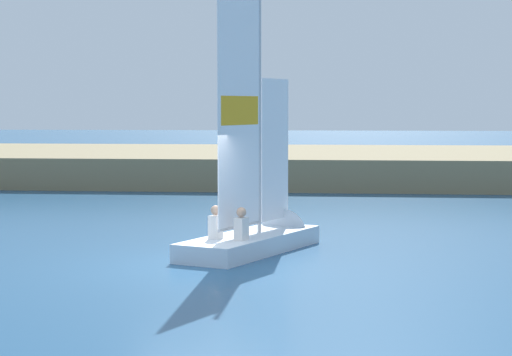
# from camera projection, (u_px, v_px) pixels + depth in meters

# --- Properties ---
(ground_plane) EXTENTS (200.00, 200.00, 0.00)m
(ground_plane) POSITION_uv_depth(u_px,v_px,m) (199.00, 269.00, 18.54)
(ground_plane) COLOR navy
(shore_bank) EXTENTS (80.00, 13.13, 1.17)m
(shore_bank) POSITION_uv_depth(u_px,v_px,m) (285.00, 165.00, 41.02)
(shore_bank) COLOR #897A56
(shore_bank) RESTS_ON ground
(sailboat) EXTENTS (2.93, 4.75, 6.45)m
(sailboat) POSITION_uv_depth(u_px,v_px,m) (266.00, 226.00, 21.20)
(sailboat) COLOR silver
(sailboat) RESTS_ON ground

